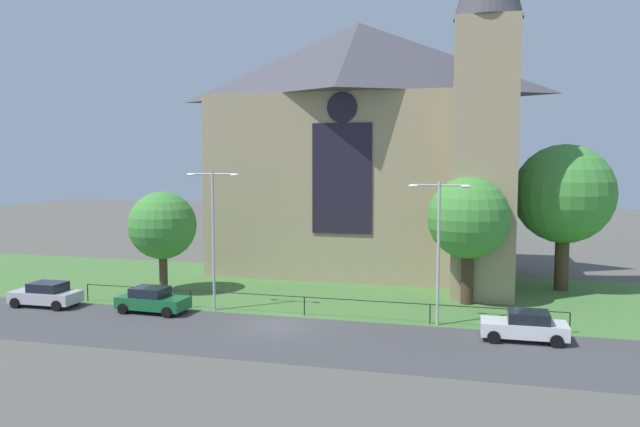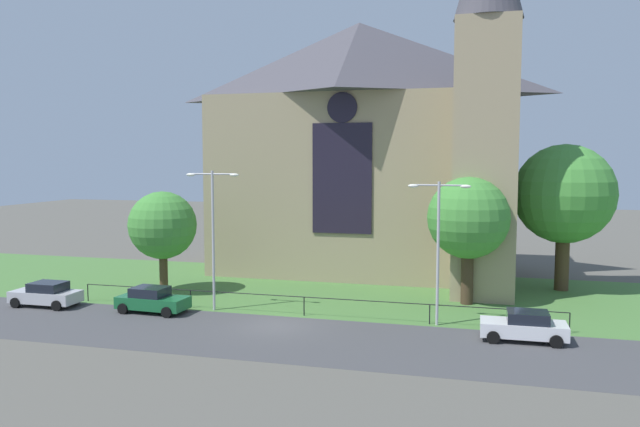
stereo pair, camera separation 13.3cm
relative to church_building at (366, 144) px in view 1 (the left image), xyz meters
name	(u,v)px [view 1 (the left image)]	position (x,y,z in m)	size (l,w,h in m)	color
ground	(323,289)	(-1.61, -7.73, -10.27)	(160.00, 160.00, 0.00)	#56544C
road_asphalt	(265,336)	(-1.61, -19.73, -10.27)	(120.00, 8.00, 0.01)	#424244
grass_verge	(315,295)	(-1.61, -9.73, -10.27)	(120.00, 20.00, 0.01)	#477538
church_building	(366,144)	(0.00, 0.00, 0.00)	(23.20, 16.20, 26.00)	tan
iron_railing	(304,299)	(-0.77, -15.23, -9.31)	(29.05, 0.07, 1.13)	black
tree_left_near	(162,226)	(-11.86, -11.59, -5.67)	(4.60, 4.60, 6.93)	#4C3823
tree_right_near	(468,219)	(8.30, -9.74, -4.87)	(5.12, 5.12, 8.02)	#423021
tree_right_far	(564,194)	(14.56, -3.75, -3.60)	(6.84, 6.84, 10.15)	#4C3823
streetlamp_near	(213,222)	(-6.41, -15.33, -4.93)	(3.37, 0.26, 8.43)	#B2B2B7
streetlamp_far	(439,234)	(6.88, -15.33, -5.22)	(3.37, 0.26, 7.90)	#B2B2B7
parked_car_silver	(46,294)	(-16.91, -17.09, -9.53)	(4.21, 2.05, 1.51)	#B7B7BC
parked_car_green	(152,300)	(-9.74, -16.79, -9.53)	(4.28, 2.18, 1.51)	#196033
parked_car_white	(525,326)	(11.34, -17.21, -9.53)	(4.23, 2.08, 1.51)	silver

